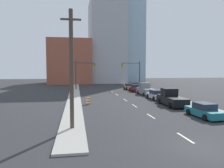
# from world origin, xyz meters

# --- Properties ---
(ground_plane) EXTENTS (200.00, 200.00, 0.00)m
(ground_plane) POSITION_xyz_m (0.00, 0.00, 0.00)
(ground_plane) COLOR #2D2D30
(sidewalk_left) EXTENTS (2.08, 92.46, 0.15)m
(sidewalk_left) POSITION_xyz_m (-7.96, 46.23, 0.08)
(sidewalk_left) COLOR #ADA89E
(sidewalk_left) RESTS_ON ground
(sidewalk_right) EXTENTS (2.08, 92.46, 0.15)m
(sidewalk_right) POSITION_xyz_m (7.96, 46.23, 0.08)
(sidewalk_right) COLOR #ADA89E
(sidewalk_right) RESTS_ON ground
(lane_stripe_at_2m) EXTENTS (0.16, 2.40, 0.01)m
(lane_stripe_at_2m) POSITION_xyz_m (0.00, 2.00, 0.00)
(lane_stripe_at_2m) COLOR beige
(lane_stripe_at_2m) RESTS_ON ground
(lane_stripe_at_9m) EXTENTS (0.16, 2.40, 0.01)m
(lane_stripe_at_9m) POSITION_xyz_m (0.00, 9.23, 0.00)
(lane_stripe_at_9m) COLOR beige
(lane_stripe_at_9m) RESTS_ON ground
(lane_stripe_at_16m) EXTENTS (0.16, 2.40, 0.01)m
(lane_stripe_at_16m) POSITION_xyz_m (0.00, 15.62, 0.00)
(lane_stripe_at_16m) COLOR beige
(lane_stripe_at_16m) RESTS_ON ground
(lane_stripe_at_21m) EXTENTS (0.16, 2.40, 0.01)m
(lane_stripe_at_21m) POSITION_xyz_m (0.00, 21.14, 0.00)
(lane_stripe_at_21m) COLOR beige
(lane_stripe_at_21m) RESTS_ON ground
(lane_stripe_at_28m) EXTENTS (0.16, 2.40, 0.01)m
(lane_stripe_at_28m) POSITION_xyz_m (0.00, 28.47, 0.00)
(lane_stripe_at_28m) COLOR beige
(lane_stripe_at_28m) RESTS_ON ground
(lane_stripe_at_34m) EXTENTS (0.16, 2.40, 0.01)m
(lane_stripe_at_34m) POSITION_xyz_m (0.00, 33.93, 0.00)
(lane_stripe_at_34m) COLOR beige
(lane_stripe_at_34m) RESTS_ON ground
(building_brick_left) EXTENTS (14.00, 16.00, 14.54)m
(building_brick_left) POSITION_xyz_m (-9.54, 64.64, 7.27)
(building_brick_left) COLOR #9E513D
(building_brick_left) RESTS_ON ground
(building_office_center) EXTENTS (12.00, 20.00, 29.77)m
(building_office_center) POSITION_xyz_m (3.46, 68.64, 14.88)
(building_office_center) COLOR #A8A8AD
(building_office_center) RESTS_ON ground
(building_glass_right) EXTENTS (13.00, 20.00, 39.62)m
(building_glass_right) POSITION_xyz_m (10.34, 72.64, 19.81)
(building_glass_right) COLOR #99B7CC
(building_glass_right) RESTS_ON ground
(traffic_signal_left) EXTENTS (4.66, 0.35, 6.70)m
(traffic_signal_left) POSITION_xyz_m (-6.40, 39.30, 4.35)
(traffic_signal_left) COLOR #38383D
(traffic_signal_left) RESTS_ON ground
(traffic_signal_right) EXTENTS (4.66, 0.35, 6.70)m
(traffic_signal_right) POSITION_xyz_m (6.41, 39.30, 4.35)
(traffic_signal_right) COLOR #38383D
(traffic_signal_right) RESTS_ON ground
(utility_pole_left_near) EXTENTS (1.60, 0.32, 9.52)m
(utility_pole_left_near) POSITION_xyz_m (-7.95, 5.44, 4.88)
(utility_pole_left_near) COLOR #473D33
(utility_pole_left_near) RESTS_ON ground
(traffic_barrel) EXTENTS (0.56, 0.56, 0.95)m
(traffic_barrel) POSITION_xyz_m (-5.98, 17.79, 0.47)
(traffic_barrel) COLOR orange
(traffic_barrel) RESTS_ON ground
(sedan_teal) EXTENTS (2.20, 4.64, 1.46)m
(sedan_teal) POSITION_xyz_m (5.14, 7.85, 0.66)
(sedan_teal) COLOR #196B75
(sedan_teal) RESTS_ON ground
(pickup_truck_black) EXTENTS (2.56, 6.37, 2.23)m
(pickup_truck_black) POSITION_xyz_m (4.96, 15.25, 0.90)
(pickup_truck_black) COLOR black
(pickup_truck_black) RESTS_ON ground
(sedan_silver) EXTENTS (2.21, 4.71, 1.49)m
(sedan_silver) POSITION_xyz_m (5.14, 21.21, 0.68)
(sedan_silver) COLOR #B2B2BC
(sedan_silver) RESTS_ON ground
(pickup_truck_gray) EXTENTS (2.47, 5.53, 2.23)m
(pickup_truck_gray) POSITION_xyz_m (5.42, 27.55, 0.89)
(pickup_truck_gray) COLOR slate
(pickup_truck_gray) RESTS_ON ground
(sedan_maroon) EXTENTS (2.23, 4.29, 1.53)m
(sedan_maroon) POSITION_xyz_m (5.08, 33.52, 0.69)
(sedan_maroon) COLOR maroon
(sedan_maroon) RESTS_ON ground
(sedan_tan) EXTENTS (2.07, 4.55, 1.39)m
(sedan_tan) POSITION_xyz_m (4.89, 38.60, 0.64)
(sedan_tan) COLOR tan
(sedan_tan) RESTS_ON ground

